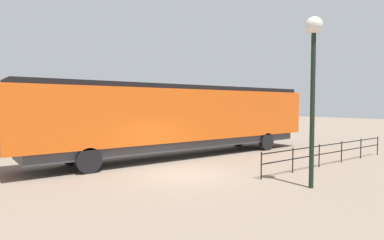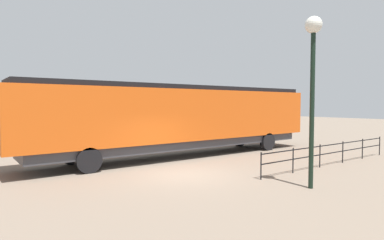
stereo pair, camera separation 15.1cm
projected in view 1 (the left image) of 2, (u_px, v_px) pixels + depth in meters
The scene contains 4 objects.
ground_plane at pixel (184, 174), 13.42m from camera, with size 120.00×120.00×0.00m, color #756656.
locomotive at pixel (190, 116), 18.30m from camera, with size 2.80×17.87×3.95m.
lamp_post at pixel (313, 61), 11.04m from camera, with size 0.58×0.58×5.92m.
platform_fence at pixel (331, 150), 15.52m from camera, with size 0.05×10.13×1.07m.
Camera 1 is at (10.79, -7.76, 2.93)m, focal length 30.13 mm.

